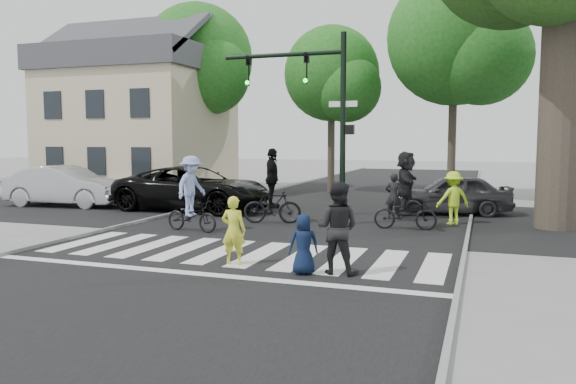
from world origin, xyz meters
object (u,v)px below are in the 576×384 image
object	(u,v)px
car_grey	(450,194)
pedestrian_adult	(337,228)
cyclist_left	(192,199)
car_suv	(194,188)
pedestrian_child	(304,244)
cyclist_mid	(272,193)
traffic_signal	(317,101)
pedestrian_woman	(234,230)
car_silver	(66,186)
cyclist_right	(406,195)

from	to	relation	value
car_grey	pedestrian_adult	bearing A→B (deg)	-20.46
cyclist_left	car_suv	world-z (taller)	cyclist_left
cyclist_left	pedestrian_child	bearing A→B (deg)	-39.79
car_suv	car_grey	bearing A→B (deg)	-75.72
pedestrian_child	cyclist_mid	distance (m)	6.91
traffic_signal	pedestrian_woman	size ratio (longest dim) A/B	4.02
pedestrian_child	cyclist_mid	world-z (taller)	cyclist_mid
pedestrian_woman	cyclist_mid	bearing A→B (deg)	-80.48
pedestrian_child	car_suv	bearing A→B (deg)	-73.78
pedestrian_adult	cyclist_left	distance (m)	6.43
cyclist_mid	car_silver	xyz separation A→B (m)	(-9.55, 1.59, -0.18)
traffic_signal	car_suv	size ratio (longest dim) A/B	0.99
pedestrian_child	car_silver	size ratio (longest dim) A/B	0.25
cyclist_mid	car_suv	distance (m)	4.49
pedestrian_child	car_grey	bearing A→B (deg)	-126.22
pedestrian_woman	pedestrian_child	bearing A→B (deg)	164.58
pedestrian_child	cyclist_mid	size ratio (longest dim) A/B	0.51
traffic_signal	pedestrian_woman	world-z (taller)	traffic_signal
pedestrian_adult	pedestrian_child	bearing A→B (deg)	26.73
pedestrian_woman	pedestrian_child	xyz separation A→B (m)	(1.70, -0.36, -0.13)
cyclist_mid	cyclist_right	world-z (taller)	cyclist_mid
pedestrian_woman	cyclist_right	xyz separation A→B (m)	(2.87, 5.98, 0.30)
cyclist_mid	car_suv	world-z (taller)	cyclist_mid
pedestrian_woman	cyclist_left	world-z (taller)	cyclist_left
traffic_signal	car_grey	xyz separation A→B (m)	(3.95, 3.68, -3.18)
pedestrian_child	pedestrian_adult	size ratio (longest dim) A/B	0.66
pedestrian_woman	car_silver	size ratio (longest dim) A/B	0.30
pedestrian_adult	cyclist_right	xyz separation A→B (m)	(0.55, 6.07, 0.11)
car_grey	pedestrian_woman	bearing A→B (deg)	-32.81
car_silver	car_grey	xyz separation A→B (m)	(14.83, 2.61, -0.09)
cyclist_right	car_grey	xyz separation A→B (m)	(1.07, 4.05, -0.32)
pedestrian_child	car_silver	world-z (taller)	car_silver
traffic_signal	pedestrian_woman	xyz separation A→B (m)	(0.01, -6.35, -3.15)
car_silver	pedestrian_child	bearing A→B (deg)	-127.25
cyclist_left	cyclist_mid	xyz separation A→B (m)	(1.65, 2.28, 0.03)
cyclist_mid	pedestrian_child	bearing A→B (deg)	-63.85
cyclist_left	car_silver	bearing A→B (deg)	153.87
pedestrian_woman	car_silver	bearing A→B (deg)	-37.66
cyclist_mid	car_grey	bearing A→B (deg)	38.54
pedestrian_adult	car_silver	distance (m)	15.19
traffic_signal	pedestrian_child	size ratio (longest dim) A/B	4.89
cyclist_mid	traffic_signal	bearing A→B (deg)	21.36
car_grey	cyclist_right	bearing A→B (deg)	-26.14
pedestrian_child	cyclist_left	size ratio (longest dim) A/B	0.55
pedestrian_woman	car_grey	size ratio (longest dim) A/B	0.35
pedestrian_child	cyclist_mid	bearing A→B (deg)	-87.92
traffic_signal	cyclist_mid	bearing A→B (deg)	-158.64
cyclist_mid	car_grey	distance (m)	6.75
pedestrian_child	car_suv	distance (m)	10.85
cyclist_mid	cyclist_right	xyz separation A→B (m)	(4.21, 0.15, 0.05)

